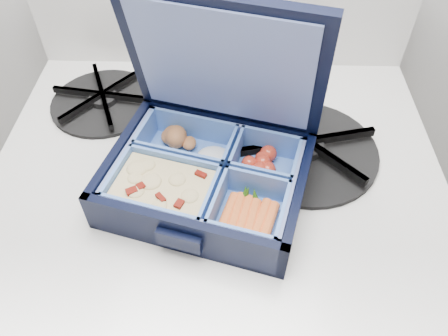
# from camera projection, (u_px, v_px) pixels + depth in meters

# --- Properties ---
(stove) EXTENTS (0.59, 0.59, 0.88)m
(stove) POSITION_uv_depth(u_px,v_px,m) (219.00, 311.00, 0.90)
(stove) COLOR silver
(stove) RESTS_ON floor
(bento_box) EXTENTS (0.27, 0.23, 0.06)m
(bento_box) POSITION_uv_depth(u_px,v_px,m) (207.00, 178.00, 0.52)
(bento_box) COLOR black
(bento_box) RESTS_ON stove
(burner_grate) EXTENTS (0.24, 0.24, 0.03)m
(burner_grate) POSITION_uv_depth(u_px,v_px,m) (306.00, 145.00, 0.58)
(burner_grate) COLOR black
(burner_grate) RESTS_ON stove
(burner_grate_rear) EXTENTS (0.18, 0.18, 0.02)m
(burner_grate_rear) POSITION_uv_depth(u_px,v_px,m) (103.00, 99.00, 0.65)
(burner_grate_rear) COLOR black
(burner_grate_rear) RESTS_ON stove
(fork) EXTENTS (0.15, 0.15, 0.01)m
(fork) POSITION_uv_depth(u_px,v_px,m) (277.00, 117.00, 0.63)
(fork) COLOR #B6B4BF
(fork) RESTS_ON stove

